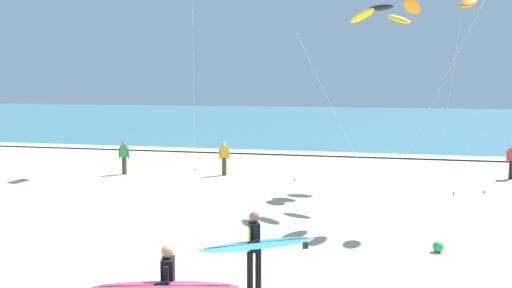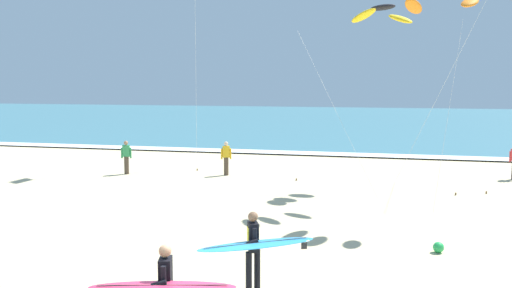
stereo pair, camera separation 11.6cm
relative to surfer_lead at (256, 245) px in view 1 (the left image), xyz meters
name	(u,v)px [view 1 (the left image)]	position (x,y,z in m)	size (l,w,h in m)	color
ocean_water	(356,120)	(-0.55, 51.59, -1.01)	(160.00, 60.00, 0.08)	teal
shoreline_foam	(331,154)	(-0.55, 21.89, -0.96)	(160.00, 1.65, 0.01)	white
surfer_lead	(256,245)	(0.00, 0.00, 0.00)	(2.41, 1.42, 1.71)	black
surfer_trailing	(167,288)	(-0.87, -2.56, 0.00)	(2.42, 1.20, 1.71)	black
kite_arc_charcoal_near	(381,15)	(2.26, 9.70, 5.67)	(4.82, 4.66, 7.07)	yellow
kite_arc_violet_far	(440,2)	(4.09, 7.90, 5.81)	(2.42, 4.45, 7.19)	orange
bystander_yellow_top	(224,158)	(-4.75, 13.70, -0.24)	(0.46, 0.30, 1.59)	#4C3D2D
bystander_red_top	(512,161)	(8.11, 15.70, -0.24)	(0.43, 0.33, 1.59)	black
bystander_green_top	(124,157)	(-9.43, 12.90, -0.24)	(0.49, 0.25, 1.59)	#4C3D2D
beach_ball	(438,247)	(3.92, 3.83, -0.91)	(0.28, 0.28, 0.28)	green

